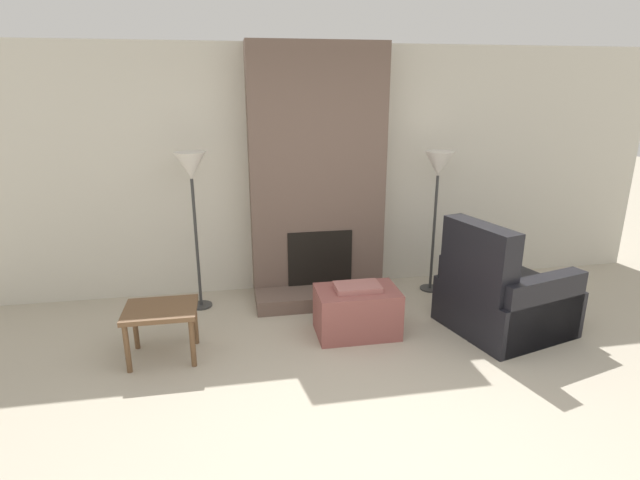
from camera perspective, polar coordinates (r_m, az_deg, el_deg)
name	(u,v)px	position (r m, az deg, el deg)	size (l,w,h in m)	color
ground_plane	(383,436)	(3.53, 7.16, -21.29)	(24.00, 24.00, 0.00)	#B2A893
wall_back	(313,171)	(5.43, -0.75, 7.86)	(7.91, 0.06, 2.60)	beige
fireplace	(317,182)	(5.22, -0.32, 6.62)	(1.39, 0.76, 2.60)	brown
ottoman	(357,311)	(4.60, 4.24, -8.08)	(0.74, 0.47, 0.48)	#8C4C47
armchair	(500,298)	(4.91, 19.84, -6.29)	(1.18, 1.15, 1.06)	black
side_table	(161,316)	(4.34, -17.71, -8.23)	(0.58, 0.46, 0.45)	brown
floor_lamp_left	(191,175)	(4.95, -14.50, 7.24)	(0.30, 0.30, 1.59)	#333333
floor_lamp_right	(438,172)	(5.39, 13.35, 7.63)	(0.30, 0.30, 1.54)	#333333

